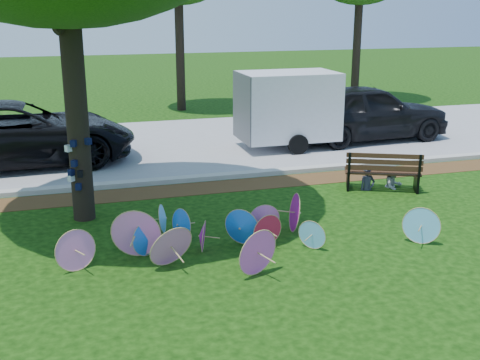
# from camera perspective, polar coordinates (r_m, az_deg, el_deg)

# --- Properties ---
(ground) EXTENTS (90.00, 90.00, 0.00)m
(ground) POSITION_cam_1_polar(r_m,az_deg,el_deg) (10.38, 0.46, -8.01)
(ground) COLOR black
(ground) RESTS_ON ground
(mulch_strip) EXTENTS (90.00, 1.00, 0.01)m
(mulch_strip) POSITION_cam_1_polar(r_m,az_deg,el_deg) (14.47, -4.69, -0.87)
(mulch_strip) COLOR #472D16
(mulch_strip) RESTS_ON ground
(curb) EXTENTS (90.00, 0.30, 0.12)m
(curb) POSITION_cam_1_polar(r_m,az_deg,el_deg) (15.11, -5.24, 0.09)
(curb) COLOR #B7B5AD
(curb) RESTS_ON ground
(street) EXTENTS (90.00, 8.00, 0.01)m
(street) POSITION_cam_1_polar(r_m,az_deg,el_deg) (19.08, -7.68, 3.29)
(street) COLOR gray
(street) RESTS_ON ground
(parasol_pile) EXTENTS (6.89, 2.86, 0.90)m
(parasol_pile) POSITION_cam_1_polar(r_m,az_deg,el_deg) (10.76, -2.00, -5.00)
(parasol_pile) COLOR pink
(parasol_pile) RESTS_ON ground
(black_van) EXTENTS (6.50, 3.32, 1.76)m
(black_van) POSITION_cam_1_polar(r_m,az_deg,el_deg) (17.51, -20.40, 4.14)
(black_van) COLOR black
(black_van) RESTS_ON ground
(dark_pickup) EXTENTS (5.53, 2.50, 1.84)m
(dark_pickup) POSITION_cam_1_polar(r_m,az_deg,el_deg) (19.92, 11.83, 6.33)
(dark_pickup) COLOR black
(dark_pickup) RESTS_ON ground
(cargo_trailer) EXTENTS (2.88, 1.83, 2.61)m
(cargo_trailer) POSITION_cam_1_polar(r_m,az_deg,el_deg) (18.43, 4.56, 7.05)
(cargo_trailer) COLOR silver
(cargo_trailer) RESTS_ON ground
(park_bench) EXTENTS (1.92, 1.35, 0.94)m
(park_bench) POSITION_cam_1_polar(r_m,az_deg,el_deg) (14.71, 13.35, 0.90)
(park_bench) COLOR black
(park_bench) RESTS_ON ground
(person_left) EXTENTS (0.40, 0.27, 1.08)m
(person_left) POSITION_cam_1_polar(r_m,az_deg,el_deg) (14.56, 12.07, 1.12)
(person_left) COLOR #323344
(person_left) RESTS_ON ground
(person_right) EXTENTS (0.56, 0.47, 1.03)m
(person_right) POSITION_cam_1_polar(r_m,az_deg,el_deg) (14.91, 14.44, 1.23)
(person_right) COLOR silver
(person_right) RESTS_ON ground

